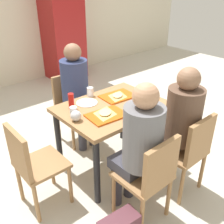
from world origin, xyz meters
TOP-DOWN VIEW (x-y plane):
  - ground_plane at (0.00, 0.00)m, footprint 10.00×10.00m
  - main_table at (0.00, 0.00)m, footprint 1.06×0.78m
  - chair_near_left at (-0.27, -0.77)m, footprint 0.40×0.40m
  - chair_near_right at (0.27, -0.77)m, footprint 0.40×0.40m
  - chair_far_side at (0.00, 0.77)m, footprint 0.40×0.40m
  - chair_left_end at (-0.91, 0.00)m, footprint 0.40×0.40m
  - person_in_red at (-0.27, -0.63)m, footprint 0.32×0.42m
  - person_in_brown_jacket at (0.27, -0.63)m, footprint 0.32×0.42m
  - person_far_side at (-0.00, 0.63)m, footprint 0.32×0.42m
  - tray_red_near at (-0.19, -0.14)m, footprint 0.38×0.29m
  - tray_red_far at (0.19, 0.12)m, footprint 0.38×0.29m
  - paper_plate_center at (-0.16, 0.21)m, footprint 0.22×0.22m
  - paper_plate_near_edge at (0.16, -0.21)m, footprint 0.22×0.22m
  - pizza_slice_a at (-0.19, -0.11)m, footprint 0.27×0.27m
  - pizza_slice_b at (0.17, 0.11)m, footprint 0.27×0.25m
  - plastic_cup_a at (-0.03, 0.33)m, footprint 0.07×0.07m
  - plastic_cup_b at (0.03, -0.33)m, footprint 0.07×0.07m
  - plastic_cup_c at (-0.42, 0.06)m, footprint 0.07×0.07m
  - soda_can at (0.45, 0.02)m, footprint 0.07×0.07m
  - condiment_bottle at (-0.34, 0.21)m, footprint 0.06×0.06m
  - foil_bundle at (-0.45, -0.02)m, footprint 0.10×0.10m
  - drink_fridge at (1.20, 2.85)m, footprint 0.70×0.60m

SIDE VIEW (x-z plane):
  - ground_plane at x=0.00m, z-range -0.02..0.00m
  - chair_near_left at x=-0.27m, z-range 0.07..0.93m
  - chair_near_right at x=0.27m, z-range 0.07..0.93m
  - chair_far_side at x=0.00m, z-range 0.07..0.93m
  - chair_left_end at x=-0.91m, z-range 0.07..0.93m
  - main_table at x=0.00m, z-range 0.27..1.02m
  - person_in_red at x=-0.27m, z-range 0.12..1.38m
  - person_in_brown_jacket at x=0.27m, z-range 0.12..1.38m
  - person_far_side at x=0.00m, z-range 0.12..1.38m
  - paper_plate_center at x=-0.16m, z-range 0.75..0.76m
  - paper_plate_near_edge at x=0.16m, z-range 0.75..0.76m
  - tray_red_near at x=-0.19m, z-range 0.75..0.77m
  - tray_red_far at x=0.19m, z-range 0.75..0.77m
  - pizza_slice_a at x=-0.19m, z-range 0.77..0.79m
  - pizza_slice_b at x=0.17m, z-range 0.77..0.79m
  - plastic_cup_a at x=-0.03m, z-range 0.75..0.85m
  - plastic_cup_b at x=0.03m, z-range 0.75..0.85m
  - plastic_cup_c at x=-0.42m, z-range 0.75..0.85m
  - foil_bundle at x=-0.45m, z-range 0.75..0.85m
  - soda_can at x=0.45m, z-range 0.75..0.88m
  - condiment_bottle at x=-0.34m, z-range 0.75..0.91m
  - drink_fridge at x=1.20m, z-range 0.00..1.90m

